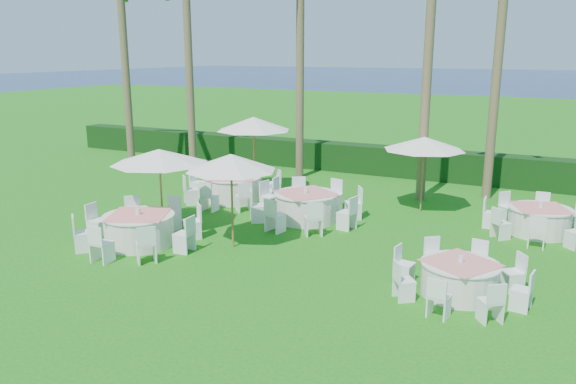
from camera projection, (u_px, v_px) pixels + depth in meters
name	position (u px, v px, depth m)	size (l,w,h in m)	color
ground	(251.00, 270.00, 13.50)	(120.00, 120.00, 0.00)	#186010
hedge	(392.00, 161.00, 23.78)	(34.00, 1.00, 1.20)	black
ocean	(531.00, 81.00, 102.17)	(260.00, 260.00, 0.00)	#060E43
banquet_table_a	(139.00, 229.00, 15.21)	(3.37, 3.37, 1.01)	silver
banquet_table_c	(460.00, 278.00, 12.04)	(2.94, 2.94, 0.89)	silver
banquet_table_d	(233.00, 188.00, 19.75)	(3.44, 3.44, 1.03)	silver
banquet_table_e	(306.00, 206.00, 17.42)	(3.49, 3.49, 1.04)	silver
banquet_table_f	(539.00, 220.00, 16.13)	(3.08, 3.08, 0.94)	silver
umbrella_a	(159.00, 156.00, 15.98)	(2.76, 2.76, 2.42)	brown
umbrella_b	(231.00, 162.00, 14.53)	(2.40, 2.40, 2.54)	brown
umbrella_c	(253.00, 124.00, 20.24)	(2.71, 2.71, 2.83)	brown
umbrella_d	(424.00, 143.00, 17.97)	(2.62, 2.62, 2.47)	brown
palm_a	(188.00, 44.00, 23.11)	(4.17, 4.40, 9.91)	brown
palm_b	(300.00, 63.00, 22.37)	(4.29, 4.35, 8.42)	brown
palm_c	(429.00, 41.00, 18.65)	(4.37, 4.26, 9.98)	brown
palm_d	(497.00, 72.00, 19.14)	(4.40, 4.12, 8.00)	brown
palm_f	(125.00, 65.00, 23.67)	(4.40, 4.16, 8.27)	brown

